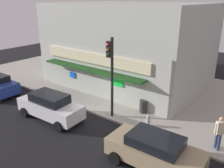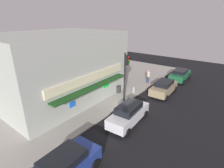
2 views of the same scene
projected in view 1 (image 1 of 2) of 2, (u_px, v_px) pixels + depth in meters
name	position (u px, v px, depth m)	size (l,w,h in m)	color
ground_plane	(98.00, 116.00, 15.63)	(51.26, 51.26, 0.00)	black
sidewalk	(145.00, 88.00, 20.25)	(34.17, 12.47, 0.13)	#A39E93
corner_building	(130.00, 43.00, 21.03)	(12.86, 10.60, 6.90)	#ADB2A8
traffic_light	(111.00, 68.00, 14.24)	(0.32, 0.58, 5.13)	black
fire_hydrant	(148.00, 121.00, 14.12)	(0.49, 0.25, 0.72)	#B2B2B7
trash_can	(143.00, 106.00, 15.78)	(0.52, 0.52, 0.85)	#2D2D2D
pedestrian	(219.00, 132.00, 11.73)	(0.45, 0.45, 1.82)	navy
parked_car_white	(50.00, 106.00, 15.10)	(4.66, 2.10, 1.72)	silver
parked_car_tan	(155.00, 151.00, 10.73)	(4.48, 2.15, 1.61)	#9E8966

